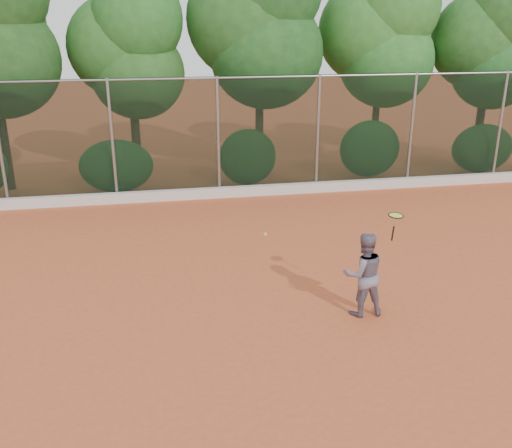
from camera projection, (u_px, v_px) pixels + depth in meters
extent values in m
plane|color=#C6572E|center=(266.00, 304.00, 10.69)|extent=(80.00, 80.00, 0.00)
cube|color=beige|center=(220.00, 192.00, 16.93)|extent=(24.00, 0.20, 0.30)
imported|color=slate|center=(364.00, 274.00, 10.11)|extent=(0.76, 0.60, 1.56)
cube|color=black|center=(218.00, 138.00, 16.55)|extent=(24.00, 0.01, 3.50)
cylinder|color=gray|center=(217.00, 78.00, 15.96)|extent=(24.00, 0.06, 0.06)
cylinder|color=gray|center=(0.00, 146.00, 15.52)|extent=(0.09, 0.09, 3.50)
cylinder|color=gray|center=(112.00, 142.00, 16.03)|extent=(0.09, 0.09, 3.50)
cylinder|color=gray|center=(218.00, 138.00, 16.55)|extent=(0.09, 0.09, 3.50)
cylinder|color=gray|center=(318.00, 134.00, 17.06)|extent=(0.09, 0.09, 3.50)
cylinder|color=gray|center=(411.00, 131.00, 17.58)|extent=(0.09, 0.09, 3.50)
cylinder|color=gray|center=(500.00, 127.00, 18.09)|extent=(0.09, 0.09, 3.50)
cylinder|color=#3B2916|center=(5.00, 143.00, 17.32)|extent=(0.24, 0.24, 2.90)
cylinder|color=#402C18|center=(136.00, 143.00, 18.45)|extent=(0.28, 0.28, 2.40)
ellipsoid|color=#24521C|center=(138.00, 74.00, 17.63)|extent=(2.90, 2.40, 2.80)
ellipsoid|color=#23561D|center=(120.00, 46.00, 17.55)|extent=(3.20, 2.70, 3.10)
ellipsoid|color=#1F591E|center=(137.00, 19.00, 16.91)|extent=(2.70, 2.30, 2.90)
cylinder|color=#472E1B|center=(259.00, 132.00, 18.76)|extent=(0.26, 0.26, 3.00)
ellipsoid|color=#2B6827|center=(266.00, 53.00, 17.84)|extent=(3.60, 3.00, 3.50)
ellipsoid|color=#33702B|center=(249.00, 19.00, 17.68)|extent=(3.90, 3.20, 3.80)
cylinder|color=#46311B|center=(375.00, 131.00, 19.70)|extent=(0.24, 0.24, 2.70)
ellipsoid|color=#236121|center=(387.00, 60.00, 18.83)|extent=(3.20, 2.70, 3.10)
ellipsoid|color=#265F20|center=(371.00, 31.00, 18.71)|extent=(3.50, 2.90, 3.40)
ellipsoid|color=#266021|center=(395.00, 5.00, 18.17)|extent=(3.00, 2.50, 3.10)
cylinder|color=#3B2516|center=(478.00, 132.00, 20.00)|extent=(0.28, 0.28, 2.50)
ellipsoid|color=#2D712B|center=(494.00, 66.00, 19.16)|extent=(3.00, 2.50, 2.90)
ellipsoid|color=#35702B|center=(479.00, 41.00, 19.08)|extent=(3.30, 2.80, 3.20)
ellipsoid|color=#2E6426|center=(506.00, 15.00, 18.54)|extent=(2.80, 2.40, 3.00)
ellipsoid|color=#2E722B|center=(116.00, 166.00, 17.08)|extent=(2.20, 1.16, 1.60)
ellipsoid|color=#2C6526|center=(248.00, 157.00, 17.73)|extent=(1.80, 1.04, 1.76)
ellipsoid|color=#30732C|center=(370.00, 149.00, 18.39)|extent=(2.00, 1.10, 1.84)
ellipsoid|color=#336B28|center=(482.00, 148.00, 19.12)|extent=(2.16, 1.12, 1.64)
cylinder|color=black|center=(393.00, 233.00, 9.87)|extent=(0.05, 0.06, 0.28)
torus|color=black|center=(396.00, 215.00, 9.69)|extent=(0.35, 0.35, 0.05)
cylinder|color=#CFDC40|center=(396.00, 215.00, 9.69)|extent=(0.30, 0.30, 0.02)
sphere|color=gold|center=(265.00, 234.00, 9.68)|extent=(0.07, 0.07, 0.07)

